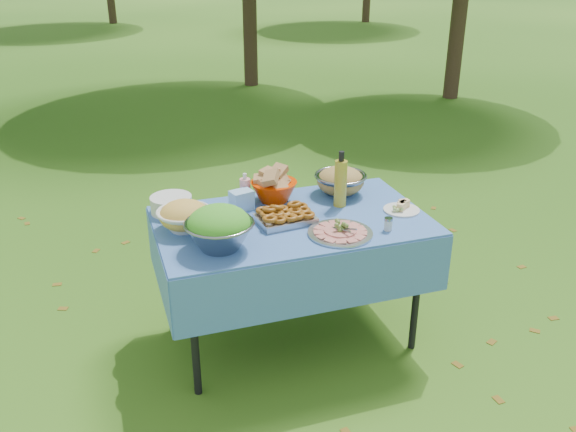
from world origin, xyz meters
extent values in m
plane|color=#153D0B|center=(0.00, 0.00, 0.00)|extent=(80.00, 80.00, 0.00)
cube|color=#7195DA|center=(0.00, 0.00, 0.38)|extent=(1.46, 0.86, 0.76)
cylinder|color=silver|center=(-0.60, 0.31, 0.81)|extent=(0.25, 0.25, 0.09)
cube|color=#91C3F2|center=(-0.22, 0.22, 0.82)|extent=(0.14, 0.12, 0.11)
cylinder|color=pink|center=(-0.18, 0.31, 0.85)|extent=(0.07, 0.07, 0.18)
cube|color=#B0B0B5|center=(-0.05, -0.02, 0.80)|extent=(0.32, 0.24, 0.07)
cylinder|color=#A7AAAF|center=(0.18, -0.25, 0.80)|extent=(0.41, 0.41, 0.08)
cylinder|color=#AB9C28|center=(0.32, 0.10, 0.92)|extent=(0.09, 0.09, 0.32)
cylinder|color=silver|center=(0.62, -0.08, 0.79)|extent=(0.22, 0.22, 0.06)
cylinder|color=silver|center=(0.43, -0.29, 0.80)|extent=(0.05, 0.05, 0.07)
camera|label=1|loc=(-0.97, -2.84, 2.14)|focal=38.00mm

